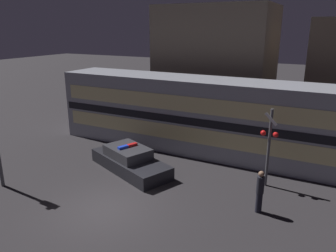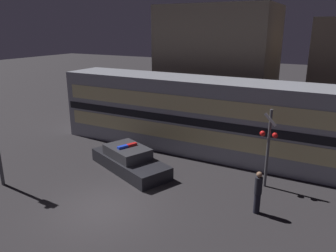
% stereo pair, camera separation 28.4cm
% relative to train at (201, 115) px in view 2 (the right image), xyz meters
% --- Properties ---
extents(ground_plane, '(120.00, 120.00, 0.00)m').
position_rel_train_xyz_m(ground_plane, '(-0.87, -7.91, -2.12)').
color(ground_plane, '#262326').
extents(train, '(17.74, 2.96, 4.23)m').
position_rel_train_xyz_m(train, '(0.00, 0.00, 0.00)').
color(train, gray).
rests_on(train, ground_plane).
extents(police_car, '(5.09, 3.49, 1.31)m').
position_rel_train_xyz_m(police_car, '(-2.12, -4.29, -1.64)').
color(police_car, black).
rests_on(police_car, ground_plane).
extents(pedestrian, '(0.29, 0.29, 1.75)m').
position_rel_train_xyz_m(pedestrian, '(4.61, -5.30, -1.22)').
color(pedestrian, black).
rests_on(pedestrian, ground_plane).
extents(crossing_signal_near, '(0.77, 0.32, 3.62)m').
position_rel_train_xyz_m(crossing_signal_near, '(4.39, -2.90, -0.04)').
color(crossing_signal_near, '#4C4C51').
rests_on(crossing_signal_near, ground_plane).
extents(building_left, '(8.01, 5.48, 8.48)m').
position_rel_train_xyz_m(building_left, '(-1.46, 6.32, 2.12)').
color(building_left, '#726656').
rests_on(building_left, ground_plane).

